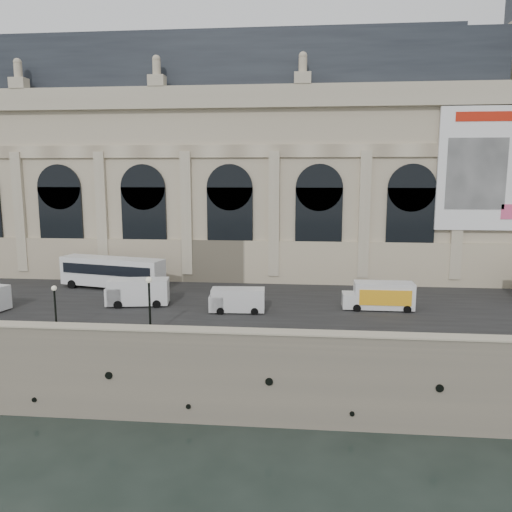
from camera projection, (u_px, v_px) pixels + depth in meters
The scene contains 11 objects.
ground at pixel (242, 426), 36.87m from camera, with size 260.00×260.00×0.00m, color black.
quay at pixel (272, 285), 70.78m from camera, with size 160.00×70.00×6.00m, color gray.
street at pixel (259, 300), 49.66m from camera, with size 160.00×24.00×0.06m, color #2D2D2D.
parapet at pixel (243, 338), 36.40m from camera, with size 160.00×1.40×1.21m.
museum at pixel (225, 164), 64.58m from camera, with size 69.00×18.70×29.10m.
bus_left at pixel (112, 272), 54.30m from camera, with size 12.11×5.10×3.50m.
van_b at pixel (235, 300), 45.28m from camera, with size 5.08×2.30×2.22m.
van_c at pixel (135, 292), 47.54m from camera, with size 6.09×3.10×2.59m.
box_truck at pixel (380, 296), 46.13m from camera, with size 6.47×2.34×2.60m.
lamp_left at pixel (56, 311), 38.58m from camera, with size 0.41×0.41×3.99m.
lamp_right at pixel (150, 307), 38.46m from camera, with size 0.48×0.48×4.68m.
Camera 1 is at (4.27, -34.11, 18.39)m, focal length 35.00 mm.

